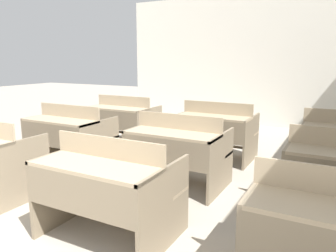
{
  "coord_description": "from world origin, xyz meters",
  "views": [
    {
      "loc": [
        1.92,
        -0.33,
        1.48
      ],
      "look_at": [
        0.2,
        2.88,
        0.74
      ],
      "focal_mm": 35.0,
      "sensor_mm": 36.0,
      "label": 1
    }
  ],
  "objects_px": {
    "bench_third_center": "(216,129)",
    "bench_second_left": "(69,134)",
    "bench_third_left": "(123,119)",
    "bench_front_center": "(108,186)",
    "bench_second_center": "(178,149)"
  },
  "relations": [
    {
      "from": "bench_front_center",
      "to": "bench_third_left",
      "type": "height_order",
      "value": "same"
    },
    {
      "from": "bench_second_left",
      "to": "bench_third_center",
      "type": "xyz_separation_m",
      "value": [
        1.72,
        1.26,
        0.0
      ]
    },
    {
      "from": "bench_second_center",
      "to": "bench_third_center",
      "type": "relative_size",
      "value": 1.0
    },
    {
      "from": "bench_third_center",
      "to": "bench_second_center",
      "type": "bearing_deg",
      "value": -90.87
    },
    {
      "from": "bench_third_center",
      "to": "bench_third_left",
      "type": "bearing_deg",
      "value": 179.39
    },
    {
      "from": "bench_second_left",
      "to": "bench_second_center",
      "type": "xyz_separation_m",
      "value": [
        1.7,
        0.01,
        0.0
      ]
    },
    {
      "from": "bench_third_center",
      "to": "bench_second_left",
      "type": "bearing_deg",
      "value": -143.72
    },
    {
      "from": "bench_front_center",
      "to": "bench_third_left",
      "type": "xyz_separation_m",
      "value": [
        -1.7,
        2.56,
        0.0
      ]
    },
    {
      "from": "bench_second_center",
      "to": "bench_third_left",
      "type": "height_order",
      "value": "same"
    },
    {
      "from": "bench_third_left",
      "to": "bench_front_center",
      "type": "bearing_deg",
      "value": -56.46
    },
    {
      "from": "bench_second_left",
      "to": "bench_second_center",
      "type": "distance_m",
      "value": 1.7
    },
    {
      "from": "bench_second_left",
      "to": "bench_third_left",
      "type": "bearing_deg",
      "value": 89.95
    },
    {
      "from": "bench_front_center",
      "to": "bench_second_left",
      "type": "bearing_deg",
      "value": 143.02
    },
    {
      "from": "bench_second_center",
      "to": "bench_front_center",
      "type": "bearing_deg",
      "value": -90.15
    },
    {
      "from": "bench_second_center",
      "to": "bench_third_left",
      "type": "bearing_deg",
      "value": 143.19
    }
  ]
}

